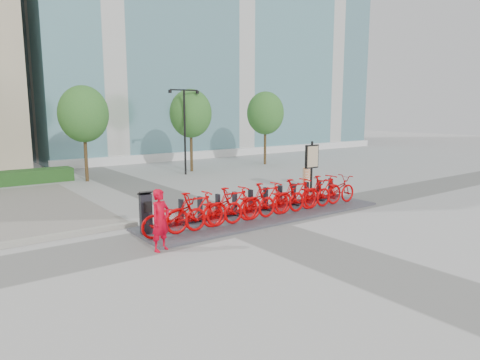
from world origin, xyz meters
TOP-DOWN VIEW (x-y plane):
  - ground at (0.00, 0.00)m, footprint 120.00×120.00m
  - glass_building at (14.00, 26.00)m, footprint 32.00×16.00m
  - hedge_b at (-5.00, 13.20)m, footprint 6.00×1.20m
  - tree_1 at (-1.50, 12.00)m, footprint 2.60×2.60m
  - tree_2 at (5.00, 12.00)m, footprint 2.60×2.60m
  - tree_3 at (11.00, 12.00)m, footprint 2.60×2.60m
  - streetlamp at (4.00, 11.00)m, footprint 2.00×0.20m
  - dock_pad at (1.30, 0.30)m, footprint 9.60×2.40m
  - dock_rail_posts at (1.36, 0.77)m, footprint 8.02×0.50m
  - bike_0 at (-2.60, -0.05)m, footprint 2.15×0.75m
  - bike_1 at (-1.88, -0.05)m, footprint 2.08×0.59m
  - bike_2 at (-1.16, -0.05)m, footprint 2.15×0.75m
  - bike_3 at (-0.44, -0.05)m, footprint 2.08×0.59m
  - bike_4 at (0.28, -0.05)m, footprint 2.15×0.75m
  - bike_5 at (1.00, -0.05)m, footprint 2.08×0.59m
  - bike_6 at (1.72, -0.05)m, footprint 2.15×0.75m
  - bike_7 at (2.44, -0.05)m, footprint 2.08×0.59m
  - bike_8 at (3.16, -0.05)m, footprint 2.15×0.75m
  - bike_9 at (3.88, -0.05)m, footprint 2.08×0.59m
  - bike_10 at (4.60, -0.05)m, footprint 2.15×0.75m
  - kiosk at (-3.22, 0.61)m, footprint 0.46×0.41m
  - worker_red at (-3.48, -0.93)m, footprint 0.73×0.60m
  - construction_barrel at (7.20, 4.08)m, footprint 0.52×0.52m
  - map_sign at (5.91, 2.54)m, footprint 0.78×0.13m

SIDE VIEW (x-z plane):
  - ground at x=0.00m, z-range 0.00..0.00m
  - dock_pad at x=1.30m, z-range 0.00..0.08m
  - hedge_b at x=-5.00m, z-range 0.00..0.70m
  - construction_barrel at x=7.20m, z-range 0.00..0.90m
  - dock_rail_posts at x=1.36m, z-range 0.08..0.93m
  - bike_0 at x=-2.60m, z-range 0.08..1.21m
  - bike_2 at x=-1.16m, z-range 0.08..1.21m
  - bike_4 at x=0.28m, z-range 0.08..1.21m
  - bike_6 at x=1.72m, z-range 0.08..1.21m
  - bike_8 at x=3.16m, z-range 0.08..1.21m
  - bike_10 at x=4.60m, z-range 0.08..1.21m
  - bike_1 at x=-1.88m, z-range 0.08..1.33m
  - bike_3 at x=-0.44m, z-range 0.08..1.33m
  - bike_5 at x=1.00m, z-range 0.08..1.33m
  - bike_7 at x=2.44m, z-range 0.08..1.33m
  - bike_9 at x=3.88m, z-range 0.08..1.33m
  - kiosk at x=-3.22m, z-range 0.05..1.39m
  - worker_red at x=-3.48m, z-range 0.00..1.71m
  - map_sign at x=5.91m, z-range 0.39..2.77m
  - streetlamp at x=4.00m, z-range 0.63..5.63m
  - tree_1 at x=-1.50m, z-range 1.04..6.14m
  - tree_2 at x=5.00m, z-range 1.04..6.14m
  - tree_3 at x=11.00m, z-range 1.04..6.14m
  - glass_building at x=14.00m, z-range 0.00..24.00m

